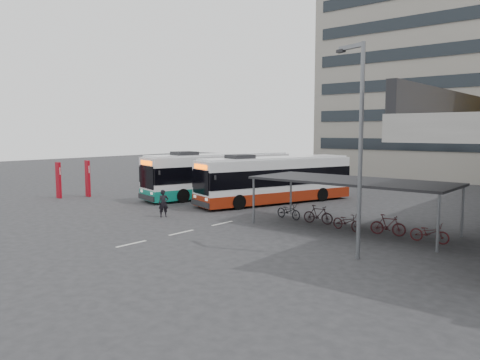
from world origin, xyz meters
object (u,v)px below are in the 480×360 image
Objects in this scene: bus_teal at (219,175)px; pedestrian at (163,203)px; bus_main at (275,180)px; lamp_post at (359,137)px.

bus_teal is 7.63× the size of pedestrian.
lamp_post reaches higher than bus_main.
lamp_post is at bearing -64.38° from pedestrian.
lamp_post is (12.53, -1.01, 3.93)m from pedestrian.
bus_main is at bearing 18.41° from pedestrian.
bus_teal is at bearing -158.78° from bus_main.
lamp_post reaches higher than bus_teal.
bus_main is at bearing 17.35° from bus_teal.
lamp_post is at bearing -22.98° from bus_main.
pedestrian is (3.29, -8.35, -0.83)m from bus_teal.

